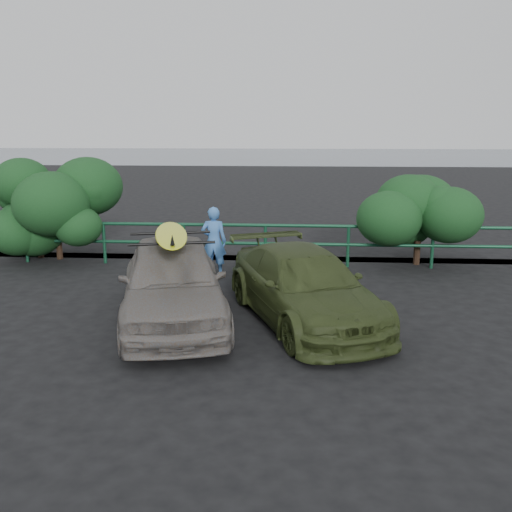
{
  "coord_description": "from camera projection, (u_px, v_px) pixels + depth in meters",
  "views": [
    {
      "loc": [
        1.67,
        -8.55,
        3.36
      ],
      "look_at": [
        1.02,
        1.24,
        1.1
      ],
      "focal_mm": 40.0,
      "sensor_mm": 36.0,
      "label": 1
    }
  ],
  "objects": [
    {
      "name": "olive_vehicle",
      "position": [
        304.0,
        287.0,
        9.89
      ],
      "size": [
        3.24,
        4.66,
        1.25
      ],
      "primitive_type": "imported",
      "rotation": [
        0.0,
        0.0,
        0.38
      ],
      "color": "#33401C",
      "rests_on": "ground"
    },
    {
      "name": "guardrail",
      "position": [
        224.0,
        244.0,
        13.92
      ],
      "size": [
        14.0,
        0.08,
        1.04
      ],
      "primitive_type": null,
      "color": "#13442B",
      "rests_on": "ground"
    },
    {
      "name": "shrub_left",
      "position": [
        38.0,
        213.0,
        14.47
      ],
      "size": [
        3.2,
        2.4,
        2.38
      ],
      "primitive_type": null,
      "color": "#19441D",
      "rests_on": "ground"
    },
    {
      "name": "surfboard",
      "position": [
        171.0,
        234.0,
        9.64
      ],
      "size": [
        1.11,
        2.61,
        0.08
      ],
      "primitive_type": "ellipsoid",
      "rotation": [
        0.0,
        0.0,
        0.23
      ],
      "color": "#CFDA16",
      "rests_on": "roof_rack"
    },
    {
      "name": "ocean",
      "position": [
        280.0,
        154.0,
        67.53
      ],
      "size": [
        200.0,
        200.0,
        0.0
      ],
      "primitive_type": "plane",
      "color": "slate",
      "rests_on": "ground"
    },
    {
      "name": "man",
      "position": [
        214.0,
        241.0,
        12.89
      ],
      "size": [
        0.59,
        0.4,
        1.58
      ],
      "primitive_type": "imported",
      "rotation": [
        0.0,
        0.0,
        3.11
      ],
      "color": "#427AC6",
      "rests_on": "ground"
    },
    {
      "name": "ground",
      "position": [
        188.0,
        339.0,
        9.18
      ],
      "size": [
        80.0,
        80.0,
        0.0
      ],
      "primitive_type": "plane",
      "color": "black"
    },
    {
      "name": "shrub_right",
      "position": [
        429.0,
        219.0,
        13.95
      ],
      "size": [
        3.2,
        2.4,
        2.22
      ],
      "primitive_type": null,
      "color": "#19441D",
      "rests_on": "ground"
    },
    {
      "name": "roof_rack",
      "position": [
        171.0,
        238.0,
        9.65
      ],
      "size": [
        1.59,
        1.28,
        0.05
      ],
      "primitive_type": null,
      "rotation": [
        0.0,
        0.0,
        0.23
      ],
      "color": "black",
      "rests_on": "sedan"
    },
    {
      "name": "sedan",
      "position": [
        173.0,
        281.0,
        9.82
      ],
      "size": [
        2.68,
        4.6,
        1.47
      ],
      "primitive_type": "imported",
      "rotation": [
        0.0,
        0.0,
        0.23
      ],
      "color": "slate",
      "rests_on": "ground"
    }
  ]
}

